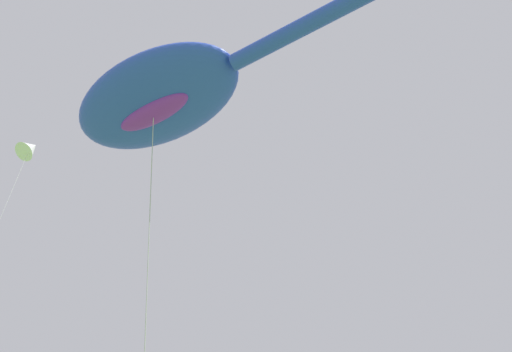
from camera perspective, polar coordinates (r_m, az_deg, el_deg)
big_show_kite at (r=17.81m, az=-8.43°, el=7.78°), size 5.97×12.74×16.48m
small_kite_streamer_purple at (r=27.14m, az=-20.86°, el=2.38°), size 1.66×4.28×20.99m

